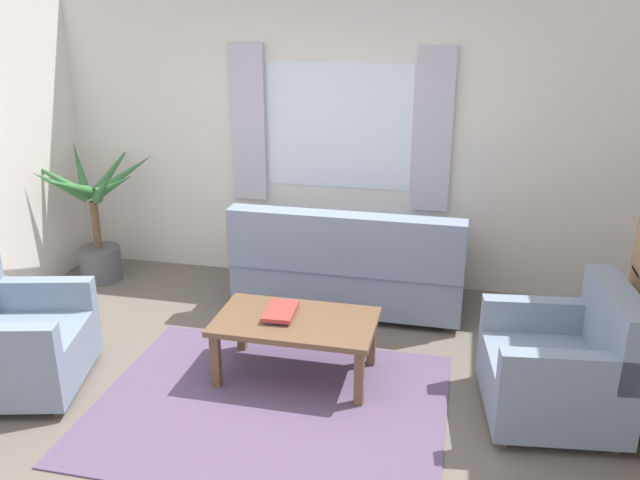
{
  "coord_description": "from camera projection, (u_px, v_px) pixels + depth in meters",
  "views": [
    {
      "loc": [
        1.13,
        -3.48,
        2.46
      ],
      "look_at": [
        0.17,
        0.7,
        0.92
      ],
      "focal_mm": 36.81,
      "sensor_mm": 36.0,
      "label": 1
    }
  ],
  "objects": [
    {
      "name": "ground_plane",
      "position": [
        270.0,
        407.0,
        4.26
      ],
      "size": [
        6.24,
        6.24,
        0.0
      ],
      "primitive_type": "plane",
      "color": "#6B6056"
    },
    {
      "name": "potted_plant",
      "position": [
        95.0,
        221.0,
        6.07
      ],
      "size": [
        1.11,
        1.3,
        1.27
      ],
      "color": "#56565B",
      "rests_on": "ground_plane"
    },
    {
      "name": "wall_back",
      "position": [
        340.0,
        142.0,
        5.9
      ],
      "size": [
        5.32,
        0.12,
        2.6
      ],
      "primitive_type": "cube",
      "color": "silver",
      "rests_on": "ground_plane"
    },
    {
      "name": "armchair_right",
      "position": [
        564.0,
        367.0,
        4.05
      ],
      "size": [
        0.92,
        0.94,
        0.88
      ],
      "rotation": [
        0.0,
        0.0,
        -1.45
      ],
      "color": "gray",
      "rests_on": "ground_plane"
    },
    {
      "name": "armchair_left",
      "position": [
        10.0,
        340.0,
        4.37
      ],
      "size": [
        1.0,
        1.01,
        0.88
      ],
      "rotation": [
        0.0,
        0.0,
        1.82
      ],
      "color": "gray",
      "rests_on": "ground_plane"
    },
    {
      "name": "window_with_curtains",
      "position": [
        338.0,
        127.0,
        5.77
      ],
      "size": [
        1.98,
        0.07,
        1.4
      ],
      "color": "white"
    },
    {
      "name": "book_stack_on_table",
      "position": [
        281.0,
        312.0,
        4.52
      ],
      "size": [
        0.22,
        0.34,
        0.05
      ],
      "color": "#7F478C",
      "rests_on": "coffee_table"
    },
    {
      "name": "couch",
      "position": [
        349.0,
        268.0,
        5.54
      ],
      "size": [
        1.9,
        0.82,
        0.92
      ],
      "rotation": [
        0.0,
        0.0,
        3.14
      ],
      "color": "gray",
      "rests_on": "ground_plane"
    },
    {
      "name": "coffee_table",
      "position": [
        296.0,
        327.0,
        4.49
      ],
      "size": [
        1.1,
        0.64,
        0.44
      ],
      "color": "brown",
      "rests_on": "ground_plane"
    },
    {
      "name": "area_rug",
      "position": [
        270.0,
        406.0,
        4.26
      ],
      "size": [
        2.25,
        1.77,
        0.01
      ],
      "primitive_type": "cube",
      "color": "#604C6B",
      "rests_on": "ground_plane"
    }
  ]
}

